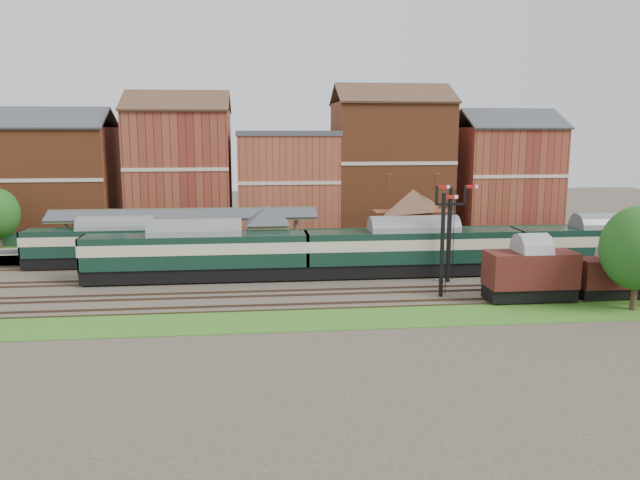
{
  "coord_description": "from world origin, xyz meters",
  "views": [
    {
      "loc": [
        -4.25,
        -52.36,
        12.64
      ],
      "look_at": [
        1.6,
        2.0,
        3.0
      ],
      "focal_mm": 35.0,
      "sensor_mm": 36.0,
      "label": 1
    }
  ],
  "objects": [
    {
      "name": "grass_back",
      "position": [
        0.0,
        16.0,
        0.03
      ],
      "size": [
        90.0,
        4.5,
        0.06
      ],
      "primitive_type": "cube",
      "color": "#2D6619",
      "rests_on": "ground"
    },
    {
      "name": "canopy",
      "position": [
        -11.0,
        9.75,
        4.58
      ],
      "size": [
        26.0,
        3.89,
        4.08
      ],
      "color": "brown",
      "rests_on": "platform"
    },
    {
      "name": "tree_far",
      "position": [
        22.44,
        -12.23,
        4.52
      ],
      "size": [
        5.13,
        5.13,
        7.48
      ],
      "color": "#382619",
      "rests_on": "ground"
    },
    {
      "name": "platform_railcar",
      "position": [
        -16.93,
        6.5,
        2.29
      ],
      "size": [
        16.92,
        2.67,
        3.9
      ],
      "color": "black",
      "rests_on": "ground"
    },
    {
      "name": "signal_box",
      "position": [
        -3.0,
        3.25,
        3.19
      ],
      "size": [
        5.4,
        5.4,
        6.0
      ],
      "color": "#6B7E59",
      "rests_on": "ground"
    },
    {
      "name": "town_backdrop",
      "position": [
        -0.18,
        25.0,
        7.0
      ],
      "size": [
        69.0,
        10.0,
        16.0
      ],
      "color": "brown",
      "rests_on": "ground"
    },
    {
      "name": "fence",
      "position": [
        0.0,
        18.0,
        0.75
      ],
      "size": [
        90.0,
        0.12,
        1.5
      ],
      "primitive_type": "cube",
      "color": "#193823",
      "rests_on": "ground"
    },
    {
      "name": "goods_van_a",
      "position": [
        16.19,
        -9.0,
        2.25
      ],
      "size": [
        6.55,
        2.84,
        3.97
      ],
      "color": "black",
      "rests_on": "ground"
    },
    {
      "name": "brick_hut",
      "position": [
        5.0,
        3.25,
        1.2
      ],
      "size": [
        3.2,
        2.64,
        2.94
      ],
      "color": "maroon",
      "rests_on": "ground"
    },
    {
      "name": "platform",
      "position": [
        -5.0,
        9.75,
        0.5
      ],
      "size": [
        55.0,
        3.4,
        1.0
      ],
      "primitive_type": "cube",
      "color": "#2D2D2D",
      "rests_on": "ground"
    },
    {
      "name": "ground",
      "position": [
        0.0,
        0.0,
        0.0
      ],
      "size": [
        160.0,
        160.0,
        0.0
      ],
      "primitive_type": "plane",
      "color": "#473D33",
      "rests_on": "ground"
    },
    {
      "name": "dmu_train",
      "position": [
        9.58,
        0.0,
        2.52
      ],
      "size": [
        56.19,
        2.95,
        4.32
      ],
      "color": "black",
      "rests_on": "ground"
    },
    {
      "name": "grass_front",
      "position": [
        0.0,
        -12.0,
        0.03
      ],
      "size": [
        90.0,
        5.0,
        0.06
      ],
      "primitive_type": "cube",
      "color": "#2D6619",
      "rests_on": "ground"
    },
    {
      "name": "station_building",
      "position": [
        12.0,
        9.75,
        3.96
      ],
      "size": [
        8.1,
        8.1,
        5.9
      ],
      "color": "brown",
      "rests_on": "platform"
    },
    {
      "name": "goods_van_b",
      "position": [
        22.74,
        -9.0,
        1.87
      ],
      "size": [
        5.36,
        2.32,
        3.25
      ],
      "color": "black",
      "rests_on": "ground"
    },
    {
      "name": "semaphore_bracket",
      "position": [
        12.04,
        -2.5,
        4.63
      ],
      "size": [
        3.6,
        0.25,
        8.18
      ],
      "color": "black",
      "rests_on": "ground"
    },
    {
      "name": "semaphore_siding",
      "position": [
        10.02,
        -7.0,
        4.16
      ],
      "size": [
        1.23,
        0.25,
        8.0
      ],
      "color": "black",
      "rests_on": "ground"
    }
  ]
}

